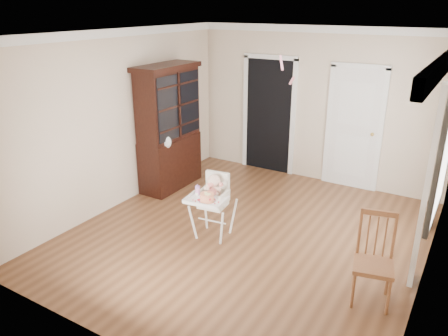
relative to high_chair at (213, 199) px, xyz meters
The scene contains 16 objects.
floor 0.74m from the high_chair, 35.87° to the left, with size 5.00×5.00×0.00m, color #55331D.
ceiling 2.18m from the high_chair, 35.87° to the left, with size 5.00×5.00×0.00m, color white.
wall_back 2.91m from the high_chair, 82.06° to the left, with size 4.50×4.50×0.00m, color beige.
wall_left 2.04m from the high_chair, behind, with size 5.00×5.00×0.00m, color beige.
wall_right 2.77m from the high_chair, ahead, with size 5.00×5.00×0.00m, color beige.
crown_molding 2.13m from the high_chair, 35.87° to the left, with size 4.50×5.00×0.12m, color white, non-canonical shape.
doorway 2.86m from the high_chair, 100.50° to the left, with size 1.06×0.05×2.22m.
closet_door 3.00m from the high_chair, 68.45° to the left, with size 0.96×0.09×2.13m.
window_right 2.88m from the high_chair, 22.83° to the left, with size 0.13×1.84×2.30m.
high_chair is the anchor object (origin of this frame).
baby 0.13m from the high_chair, 93.60° to the left, with size 0.28×0.21×0.40m.
cake 0.27m from the high_chair, 75.68° to the right, with size 0.23×0.23×0.11m.
sippy_cup 0.25m from the high_chair, 138.90° to the right, with size 0.07×0.07×0.16m.
china_cabinet 2.02m from the high_chair, 144.59° to the left, with size 0.56×1.26×2.12m.
dining_chair 2.22m from the high_chair, ahead, with size 0.49×0.49×1.00m.
streamer 2.09m from the high_chair, 70.04° to the left, with size 0.03×0.50×0.02m, color pink, non-canonical shape.
Camera 1 is at (2.50, -4.79, 3.03)m, focal length 35.00 mm.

